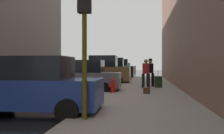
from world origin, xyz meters
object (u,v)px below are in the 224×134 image
(parked_dark_green_sedan, at_px, (123,69))
(fire_hydrant, at_px, (113,86))
(parked_gray_coupe, at_px, (83,77))
(parked_blue_sedan, at_px, (33,87))
(duffel_bag, at_px, (147,90))
(traffic_light, at_px, (85,17))
(parked_white_van, at_px, (119,68))
(parked_black_suv, at_px, (112,69))
(pedestrian_in_red_jacket, at_px, (146,72))
(pedestrian_with_fedora, at_px, (150,71))
(parked_bronze_suv, at_px, (102,71))
(rolling_suitcase, at_px, (158,82))

(parked_dark_green_sedan, distance_m, fire_hydrant, 27.11)
(parked_gray_coupe, bearing_deg, parked_blue_sedan, -90.00)
(parked_dark_green_sedan, distance_m, duffel_bag, 27.39)
(traffic_light, bearing_deg, parked_white_van, 93.98)
(parked_black_suv, bearing_deg, traffic_light, -84.61)
(parked_dark_green_sedan, bearing_deg, pedestrian_in_red_jacket, -81.98)
(parked_white_van, xyz_separation_m, duffel_bag, (3.47, -20.68, -0.74))
(parked_blue_sedan, xyz_separation_m, traffic_light, (1.85, -1.03, 1.91))
(pedestrian_with_fedora, bearing_deg, parked_gray_coupe, -144.16)
(fire_hydrant, height_order, pedestrian_with_fedora, pedestrian_with_fedora)
(parked_black_suv, relative_size, pedestrian_with_fedora, 2.61)
(parked_bronze_suv, bearing_deg, fire_hydrant, -75.89)
(parked_bronze_suv, distance_m, rolling_suitcase, 5.81)
(parked_gray_coupe, xyz_separation_m, traffic_light, (1.85, -7.27, 1.91))
(parked_blue_sedan, bearing_deg, pedestrian_with_fedora, 67.31)
(fire_hydrant, distance_m, traffic_light, 6.52)
(parked_black_suv, xyz_separation_m, pedestrian_in_red_jacket, (3.45, -10.94, 0.07))
(parked_black_suv, height_order, parked_white_van, same)
(parked_gray_coupe, xyz_separation_m, duffel_bag, (3.47, -1.28, -0.56))
(parked_white_van, relative_size, duffel_bag, 10.55)
(rolling_suitcase, bearing_deg, parked_dark_green_sedan, 100.01)
(parked_gray_coupe, relative_size, parked_black_suv, 0.92)
(traffic_light, bearing_deg, parked_dark_green_sedan, 93.20)
(parked_bronze_suv, bearing_deg, parked_gray_coupe, -90.00)
(pedestrian_with_fedora, relative_size, pedestrian_in_red_jacket, 1.04)
(parked_white_van, height_order, parked_dark_green_sedan, parked_white_van)
(parked_blue_sedan, xyz_separation_m, pedestrian_with_fedora, (3.74, 8.94, 0.29))
(pedestrian_in_red_jacket, relative_size, rolling_suitcase, 1.64)
(parked_white_van, relative_size, parked_dark_green_sedan, 1.10)
(pedestrian_with_fedora, bearing_deg, rolling_suitcase, -54.30)
(parked_gray_coupe, bearing_deg, parked_black_suv, 90.00)
(fire_hydrant, relative_size, traffic_light, 0.20)
(fire_hydrant, bearing_deg, parked_dark_green_sedan, 93.81)
(rolling_suitcase, bearing_deg, parked_gray_coupe, -154.06)
(parked_bronze_suv, relative_size, duffel_bag, 10.48)
(duffel_bag, bearing_deg, parked_dark_green_sedan, 97.27)
(parked_blue_sedan, distance_m, traffic_light, 2.85)
(parked_blue_sedan, relative_size, fire_hydrant, 6.03)
(parked_black_suv, distance_m, parked_dark_green_sedan, 13.53)
(rolling_suitcase, distance_m, duffel_bag, 3.41)
(parked_white_van, relative_size, rolling_suitcase, 4.46)
(parked_dark_green_sedan, height_order, fire_hydrant, parked_dark_green_sedan)
(parked_white_van, height_order, pedestrian_in_red_jacket, parked_white_van)
(parked_white_van, bearing_deg, rolling_suitcase, -76.37)
(parked_dark_green_sedan, height_order, rolling_suitcase, parked_dark_green_sedan)
(parked_white_van, bearing_deg, pedestrian_with_fedora, -77.38)
(traffic_light, xyz_separation_m, duffel_bag, (1.61, 6.00, -2.47))
(parked_blue_sedan, xyz_separation_m, parked_dark_green_sedan, (0.00, 32.13, 0.00))
(parked_bronze_suv, relative_size, fire_hydrant, 6.55)
(parked_dark_green_sedan, bearing_deg, parked_blue_sedan, -90.00)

